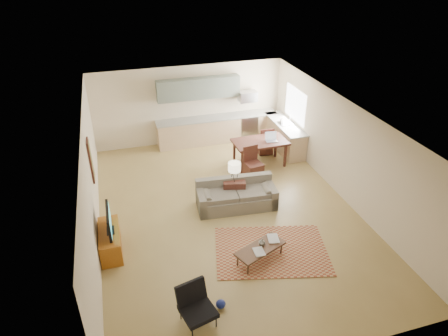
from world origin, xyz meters
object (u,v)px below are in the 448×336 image
object	(u,v)px
coffee_table	(260,254)
dining_table	(260,153)
armchair	(198,308)
sofa	(236,195)
console_table	(234,191)
tv_credenza	(110,241)

from	to	relation	value
coffee_table	dining_table	world-z (taller)	dining_table
armchair	coffee_table	bearing A→B (deg)	22.72
armchair	sofa	bearing A→B (deg)	47.47
dining_table	coffee_table	bearing A→B (deg)	-112.60
console_table	dining_table	world-z (taller)	dining_table
coffee_table	dining_table	xyz separation A→B (m)	(1.54, 4.10, 0.24)
armchair	dining_table	distance (m)	6.27
coffee_table	armchair	distance (m)	2.14
coffee_table	tv_credenza	xyz separation A→B (m)	(-3.16, 1.26, 0.10)
coffee_table	sofa	bearing A→B (deg)	63.25
armchair	dining_table	size ratio (longest dim) A/B	0.47
tv_credenza	armchair	bearing A→B (deg)	-60.01
coffee_table	dining_table	bearing A→B (deg)	46.23
coffee_table	console_table	size ratio (longest dim) A/B	1.72
tv_credenza	console_table	distance (m)	3.48
sofa	armchair	distance (m)	3.85
console_table	dining_table	xyz separation A→B (m)	(1.40, 1.75, 0.08)
coffee_table	tv_credenza	world-z (taller)	tv_credenza
armchair	console_table	bearing A→B (deg)	48.94
tv_credenza	console_table	world-z (taller)	console_table
sofa	coffee_table	distance (m)	2.12
tv_credenza	console_table	xyz separation A→B (m)	(3.30, 1.09, 0.06)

